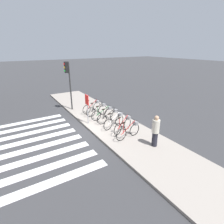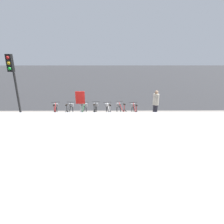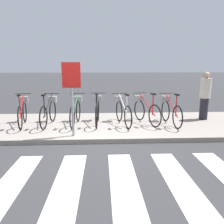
# 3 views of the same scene
# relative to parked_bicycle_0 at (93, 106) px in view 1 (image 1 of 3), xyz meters

# --- Properties ---
(ground_plane) EXTENTS (120.00, 120.00, 0.00)m
(ground_plane) POSITION_rel_parked_bicycle_0_xyz_m (2.22, -1.42, -0.55)
(ground_plane) COLOR #38383A
(sidewalk) EXTENTS (17.74, 2.97, 0.12)m
(sidewalk) POSITION_rel_parked_bicycle_0_xyz_m (2.22, 0.07, -0.49)
(sidewalk) COLOR #9E9389
(sidewalk) RESTS_ON ground_plane
(parked_bicycle_0) EXTENTS (0.49, 1.53, 0.96)m
(parked_bicycle_0) POSITION_rel_parked_bicycle_0_xyz_m (0.00, 0.00, 0.00)
(parked_bicycle_0) COLOR black
(parked_bicycle_0) RESTS_ON sidewalk
(parked_bicycle_1) EXTENTS (0.46, 1.56, 0.96)m
(parked_bicycle_1) POSITION_rel_parked_bicycle_0_xyz_m (0.77, 0.02, 0.00)
(parked_bicycle_1) COLOR black
(parked_bicycle_1) RESTS_ON sidewalk
(parked_bicycle_2) EXTENTS (0.46, 1.56, 0.96)m
(parked_bicycle_2) POSITION_rel_parked_bicycle_0_xyz_m (1.55, 0.02, 0.00)
(parked_bicycle_2) COLOR black
(parked_bicycle_2) RESTS_ON sidewalk
(parked_bicycle_3) EXTENTS (0.46, 1.56, 0.96)m
(parked_bicycle_3) POSITION_rel_parked_bicycle_0_xyz_m (2.19, 0.08, 0.00)
(parked_bicycle_3) COLOR black
(parked_bicycle_3) RESTS_ON sidewalk
(parked_bicycle_4) EXTENTS (0.49, 1.53, 0.96)m
(parked_bicycle_4) POSITION_rel_parked_bicycle_0_xyz_m (2.93, -0.02, 0.00)
(parked_bicycle_4) COLOR black
(parked_bicycle_4) RESTS_ON sidewalk
(parked_bicycle_5) EXTENTS (0.64, 1.48, 0.96)m
(parked_bicycle_5) POSITION_rel_parked_bicycle_0_xyz_m (3.64, 0.09, 0.00)
(parked_bicycle_5) COLOR black
(parked_bicycle_5) RESTS_ON sidewalk
(parked_bicycle_6) EXTENTS (0.46, 1.55, 0.96)m
(parked_bicycle_6) POSITION_rel_parked_bicycle_0_xyz_m (4.36, -0.06, 0.00)
(parked_bicycle_6) COLOR black
(parked_bicycle_6) RESTS_ON sidewalk
(pedestrian) EXTENTS (0.34, 0.34, 1.53)m
(pedestrian) POSITION_rel_parked_bicycle_0_xyz_m (5.64, 0.44, 0.37)
(pedestrian) COLOR #23232D
(pedestrian) RESTS_ON sidewalk
(traffic_light) EXTENTS (0.24, 0.40, 3.46)m
(traffic_light) POSITION_rel_parked_bicycle_0_xyz_m (-1.36, -1.18, 2.07)
(traffic_light) COLOR #2D2D2D
(traffic_light) RESTS_ON sidewalk
(sign_post) EXTENTS (0.44, 0.07, 1.80)m
(sign_post) POSITION_rel_parked_bicycle_0_xyz_m (1.61, -1.13, 0.80)
(sign_post) COLOR #99999E
(sign_post) RESTS_ON sidewalk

